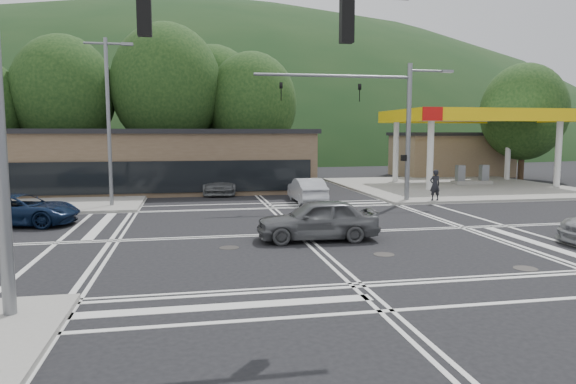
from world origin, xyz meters
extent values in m
plane|color=black|center=(0.00, 0.00, 0.00)|extent=(120.00, 120.00, 0.00)
cube|color=gray|center=(15.00, 15.00, 0.07)|extent=(16.00, 16.00, 0.15)
cube|color=gray|center=(-15.00, 15.00, 0.07)|extent=(16.00, 16.00, 0.15)
cylinder|color=silver|center=(12.00, 13.00, 2.50)|extent=(0.44, 0.44, 5.00)
cylinder|color=silver|center=(12.00, 19.00, 2.50)|extent=(0.44, 0.44, 5.00)
cylinder|color=silver|center=(22.00, 13.00, 2.50)|extent=(0.44, 0.44, 5.00)
cylinder|color=silver|center=(22.00, 19.00, 2.50)|extent=(0.44, 0.44, 5.00)
cube|color=silver|center=(17.00, 16.00, 5.30)|extent=(12.00, 8.00, 0.60)
cube|color=yellow|center=(17.00, 12.00, 5.30)|extent=(12.20, 0.25, 0.90)
cube|color=yellow|center=(17.00, 20.00, 5.30)|extent=(12.20, 0.25, 0.90)
cube|color=yellow|center=(11.00, 16.00, 5.30)|extent=(0.25, 8.20, 0.90)
cube|color=yellow|center=(23.00, 16.00, 5.30)|extent=(0.25, 8.20, 0.90)
cube|color=red|center=(11.50, 11.85, 5.30)|extent=(1.40, 0.12, 0.90)
cube|color=gray|center=(17.00, 16.00, 0.25)|extent=(3.00, 1.00, 0.30)
cube|color=slate|center=(16.00, 16.00, 0.95)|extent=(0.60, 0.50, 1.30)
cube|color=slate|center=(18.00, 16.00, 0.95)|extent=(0.60, 0.50, 1.30)
cube|color=#846B4F|center=(20.00, 25.00, 1.90)|extent=(10.00, 6.00, 3.80)
cube|color=brown|center=(-8.00, 17.00, 2.00)|extent=(24.00, 8.00, 4.00)
ellipsoid|color=#193618|center=(0.00, 90.00, 0.00)|extent=(252.00, 126.00, 140.00)
cylinder|color=#382619|center=(-14.00, 24.00, 2.42)|extent=(0.50, 0.50, 4.84)
ellipsoid|color=black|center=(-14.00, 24.00, 7.15)|extent=(8.00, 8.00, 9.20)
cylinder|color=#382619|center=(-6.00, 24.00, 2.64)|extent=(0.50, 0.50, 5.28)
ellipsoid|color=black|center=(-6.00, 24.00, 7.80)|extent=(9.00, 9.00, 10.35)
cylinder|color=#382619|center=(1.00, 24.00, 2.20)|extent=(0.50, 0.50, 4.40)
ellipsoid|color=black|center=(1.00, 24.00, 6.50)|extent=(7.60, 7.60, 8.74)
cylinder|color=#382619|center=(-2.00, 28.00, 2.42)|extent=(0.50, 0.50, 4.84)
ellipsoid|color=black|center=(-2.00, 28.00, 7.15)|extent=(8.40, 8.40, 9.66)
cylinder|color=#382619|center=(24.00, 20.00, 1.98)|extent=(0.50, 0.50, 3.96)
ellipsoid|color=black|center=(24.00, 20.00, 5.85)|extent=(7.20, 7.20, 8.28)
cylinder|color=slate|center=(-8.50, 9.00, 4.50)|extent=(0.20, 0.20, 9.00)
cylinder|color=slate|center=(-8.50, 9.00, 8.70)|extent=(2.20, 0.12, 0.12)
cube|color=slate|center=(-7.40, 9.00, 8.70)|extent=(0.60, 0.25, 0.15)
cylinder|color=slate|center=(8.20, 8.20, 4.00)|extent=(0.28, 0.28, 8.00)
cylinder|color=slate|center=(3.70, 8.20, 7.20)|extent=(9.00, 0.16, 0.16)
imported|color=black|center=(5.20, 8.20, 6.30)|extent=(0.16, 0.20, 1.00)
imported|color=black|center=(0.70, 8.20, 6.30)|extent=(0.16, 0.20, 1.00)
cylinder|color=slate|center=(9.40, 8.20, 7.60)|extent=(2.40, 0.12, 0.12)
cube|color=slate|center=(10.50, 8.20, 7.60)|extent=(0.70, 0.30, 0.15)
cube|color=black|center=(7.95, 8.20, 2.60)|extent=(0.25, 0.30, 0.35)
cube|color=black|center=(-5.20, -8.20, 6.60)|extent=(0.30, 0.25, 1.00)
cube|color=black|center=(-0.70, -8.20, 6.60)|extent=(0.30, 0.25, 1.00)
imported|color=#0D1C39|center=(-11.68, 4.18, 0.69)|extent=(5.30, 3.07, 1.39)
imported|color=#5B5D60|center=(0.39, -1.27, 0.78)|extent=(4.67, 2.05, 1.56)
imported|color=silver|center=(2.41, 9.21, 0.72)|extent=(1.55, 4.37, 1.43)
imported|color=silver|center=(2.37, 18.44, 0.82)|extent=(1.95, 4.83, 1.64)
imported|color=slate|center=(-2.37, 14.63, 0.75)|extent=(2.42, 5.29, 1.50)
imported|color=black|center=(9.62, 7.50, 1.05)|extent=(0.68, 0.48, 1.79)
camera|label=1|loc=(-4.32, -19.86, 4.04)|focal=32.00mm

